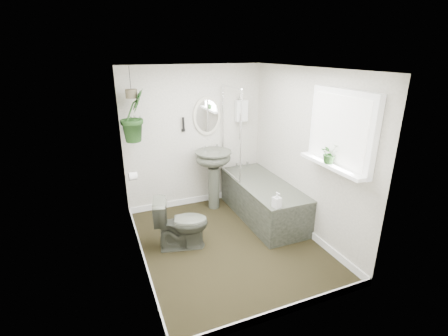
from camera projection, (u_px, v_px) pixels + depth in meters
name	position (u px, v px, depth m)	size (l,w,h in m)	color
floor	(228.00, 244.00, 4.46)	(2.30, 2.80, 0.02)	black
ceiling	(229.00, 68.00, 3.66)	(2.30, 2.80, 0.02)	white
wall_back	(195.00, 138.00, 5.28)	(2.30, 0.02, 2.30)	silver
wall_front	(292.00, 214.00, 2.83)	(2.30, 0.02, 2.30)	silver
wall_left	(134.00, 177.00, 3.65)	(0.02, 2.80, 2.30)	silver
wall_right	(306.00, 154.00, 4.47)	(0.02, 2.80, 2.30)	silver
skirting	(228.00, 240.00, 4.44)	(2.30, 2.80, 0.10)	white
bathtub	(263.00, 200.00, 5.07)	(0.72, 1.72, 0.58)	#44473B
bath_screen	(231.00, 133.00, 5.04)	(0.04, 0.72, 1.40)	silver
shower_box	(241.00, 111.00, 5.37)	(0.20, 0.10, 0.35)	white
oval_mirror	(207.00, 116.00, 5.20)	(0.46, 0.03, 0.62)	beige
wall_sconce	(183.00, 124.00, 5.09)	(0.04, 0.04, 0.22)	black
toilet_roll_holder	(133.00, 176.00, 4.36)	(0.11, 0.11, 0.11)	white
window_recess	(341.00, 130.00, 3.67)	(0.08, 1.00, 0.90)	white
window_sill	(332.00, 165.00, 3.79)	(0.18, 1.00, 0.04)	white
window_blinds	(338.00, 130.00, 3.65)	(0.01, 0.86, 0.76)	white
toilet	(181.00, 223.00, 4.27)	(0.40, 0.70, 0.71)	#44473B
pedestal_sink	(214.00, 180.00, 5.31)	(0.58, 0.50, 0.99)	#44473B
sill_plant	(330.00, 153.00, 3.76)	(0.22, 0.19, 0.24)	black
hanging_plant	(133.00, 116.00, 4.51)	(0.40, 0.32, 0.73)	black
soap_bottle	(277.00, 200.00, 4.17)	(0.09, 0.10, 0.21)	black
hanging_pot	(131.00, 94.00, 4.41)	(0.16, 0.16, 0.12)	#4D4633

